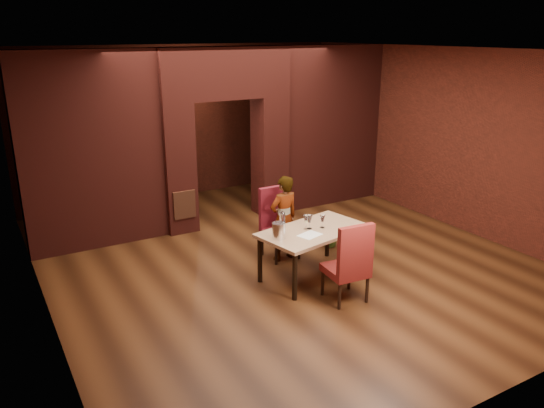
{
  "coord_description": "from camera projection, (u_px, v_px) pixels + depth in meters",
  "views": [
    {
      "loc": [
        -4.06,
        -6.7,
        3.47
      ],
      "look_at": [
        -0.16,
        0.0,
        0.92
      ],
      "focal_mm": 35.0,
      "sensor_mm": 36.0,
      "label": 1
    }
  ],
  "objects": [
    {
      "name": "water_bottle",
      "position": [
        282.0,
        223.0,
        7.41
      ],
      "size": [
        0.08,
        0.08,
        0.34
      ],
      "primitive_type": "cylinder",
      "color": "white",
      "rests_on": "dining_table"
    },
    {
      "name": "pillar_right",
      "position": [
        270.0,
        156.0,
        10.26
      ],
      "size": [
        0.55,
        0.55,
        2.3
      ],
      "primitive_type": "cube",
      "color": "maroon",
      "rests_on": "ground"
    },
    {
      "name": "person_seated",
      "position": [
        284.0,
        218.0,
        8.24
      ],
      "size": [
        0.53,
        0.37,
        1.37
      ],
      "primitive_type": "imported",
      "rotation": [
        0.0,
        0.0,
        3.23
      ],
      "color": "white",
      "rests_on": "ground"
    },
    {
      "name": "wine_glass_b",
      "position": [
        309.0,
        222.0,
        7.63
      ],
      "size": [
        0.09,
        0.09,
        0.21
      ],
      "primitive_type": null,
      "color": "silver",
      "rests_on": "dining_table"
    },
    {
      "name": "potted_plant",
      "position": [
        330.0,
        233.0,
        8.89
      ],
      "size": [
        0.47,
        0.43,
        0.45
      ],
      "primitive_type": "imported",
      "rotation": [
        0.0,
        0.0,
        0.24
      ],
      "color": "#396B27",
      "rests_on": "ground"
    },
    {
      "name": "rear_door",
      "position": [
        169.0,
        150.0,
        11.24
      ],
      "size": [
        0.9,
        0.08,
        2.1
      ],
      "primitive_type": "cube",
      "color": "black",
      "rests_on": "ground"
    },
    {
      "name": "rear_door_frame",
      "position": [
        170.0,
        150.0,
        11.21
      ],
      "size": [
        1.02,
        0.04,
        2.22
      ],
      "primitive_type": "cube",
      "color": "black",
      "rests_on": "ground"
    },
    {
      "name": "tasting_sheet",
      "position": [
        310.0,
        235.0,
        7.42
      ],
      "size": [
        0.37,
        0.31,
        0.0
      ],
      "primitive_type": "cube",
      "rotation": [
        0.0,
        0.0,
        0.29
      ],
      "color": "white",
      "rests_on": "dining_table"
    },
    {
      "name": "wine_glass_c",
      "position": [
        322.0,
        221.0,
        7.68
      ],
      "size": [
        0.08,
        0.08,
        0.2
      ],
      "primitive_type": null,
      "color": "white",
      "rests_on": "dining_table"
    },
    {
      "name": "wing_wall_left",
      "position": [
        92.0,
        152.0,
        8.54
      ],
      "size": [
        2.28,
        0.35,
        3.2
      ],
      "primitive_type": "cube",
      "color": "maroon",
      "rests_on": "ground"
    },
    {
      "name": "ceiling",
      "position": [
        282.0,
        50.0,
        7.53
      ],
      "size": [
        7.0,
        8.0,
        0.04
      ],
      "primitive_type": "cube",
      "color": "silver",
      "rests_on": "ground"
    },
    {
      "name": "wall_right",
      "position": [
        445.0,
        137.0,
        9.7
      ],
      "size": [
        0.04,
        8.0,
        3.2
      ],
      "primitive_type": "cube",
      "color": "maroon",
      "rests_on": "ground"
    },
    {
      "name": "floor",
      "position": [
        281.0,
        257.0,
        8.53
      ],
      "size": [
        8.0,
        8.0,
        0.0
      ],
      "primitive_type": "plane",
      "color": "#472711",
      "rests_on": "ground"
    },
    {
      "name": "wine_glass_a",
      "position": [
        306.0,
        222.0,
        7.61
      ],
      "size": [
        0.09,
        0.09,
        0.21
      ],
      "primitive_type": null,
      "color": "silver",
      "rests_on": "dining_table"
    },
    {
      "name": "chair_far",
      "position": [
        281.0,
        224.0,
        8.35
      ],
      "size": [
        0.52,
        0.52,
        1.12
      ],
      "primitive_type": "cube",
      "rotation": [
        0.0,
        0.0,
        0.02
      ],
      "color": "maroon",
      "rests_on": "ground"
    },
    {
      "name": "wall_back",
      "position": [
        185.0,
        122.0,
        11.31
      ],
      "size": [
        7.0,
        0.04,
        3.2
      ],
      "primitive_type": "cube",
      "color": "maroon",
      "rests_on": "ground"
    },
    {
      "name": "dining_table",
      "position": [
        313.0,
        253.0,
        7.75
      ],
      "size": [
        1.71,
        1.16,
        0.73
      ],
      "primitive_type": "cube",
      "rotation": [
        0.0,
        0.0,
        0.19
      ],
      "color": "tan",
      "rests_on": "ground"
    },
    {
      "name": "wine_bucket",
      "position": [
        279.0,
        231.0,
        7.28
      ],
      "size": [
        0.19,
        0.19,
        0.23
      ],
      "primitive_type": "cylinder",
      "color": "silver",
      "rests_on": "dining_table"
    },
    {
      "name": "pillar_left",
      "position": [
        177.0,
        168.0,
        9.35
      ],
      "size": [
        0.55,
        0.55,
        2.3
      ],
      "primitive_type": "cube",
      "color": "maroon",
      "rests_on": "ground"
    },
    {
      "name": "vent_panel",
      "position": [
        185.0,
        205.0,
        9.3
      ],
      "size": [
        0.4,
        0.03,
        0.5
      ],
      "primitive_type": "cube",
      "color": "#9A4D2C",
      "rests_on": "ground"
    },
    {
      "name": "wall_front",
      "position": [
        512.0,
        249.0,
        4.74
      ],
      "size": [
        7.0,
        0.04,
        3.2
      ],
      "primitive_type": "cube",
      "color": "maroon",
      "rests_on": "ground"
    },
    {
      "name": "wing_wall_right",
      "position": [
        330.0,
        126.0,
        10.8
      ],
      "size": [
        2.28,
        0.35,
        3.2
      ],
      "primitive_type": "cube",
      "color": "maroon",
      "rests_on": "ground"
    },
    {
      "name": "chair_near",
      "position": [
        346.0,
        260.0,
        7.02
      ],
      "size": [
        0.55,
        0.55,
        1.13
      ],
      "primitive_type": "cube",
      "rotation": [
        0.0,
        0.0,
        3.05
      ],
      "color": "maroon",
      "rests_on": "ground"
    },
    {
      "name": "wall_left",
      "position": [
        32.0,
        194.0,
        6.35
      ],
      "size": [
        0.04,
        8.0,
        3.2
      ],
      "primitive_type": "cube",
      "color": "maroon",
      "rests_on": "ground"
    },
    {
      "name": "lintel",
      "position": [
        223.0,
        73.0,
        9.31
      ],
      "size": [
        2.45,
        0.55,
        0.9
      ],
      "primitive_type": "cube",
      "color": "maroon",
      "rests_on": "ground"
    }
  ]
}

